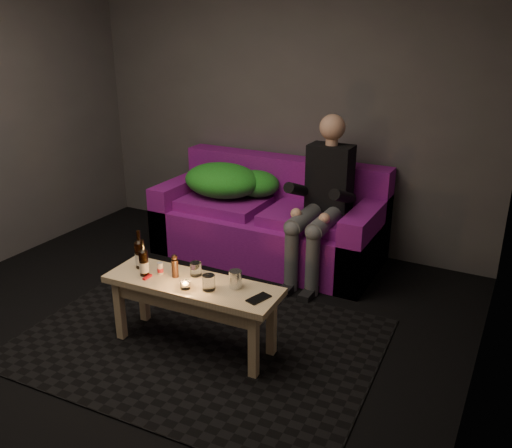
% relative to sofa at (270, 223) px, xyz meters
% --- Properties ---
extents(floor, '(4.50, 4.50, 0.00)m').
position_rel_sofa_xyz_m(floor, '(-0.08, -1.82, -0.31)').
color(floor, black).
rests_on(floor, ground).
extents(room, '(4.50, 4.50, 4.50)m').
position_rel_sofa_xyz_m(room, '(-0.08, -1.35, 1.33)').
color(room, silver).
rests_on(room, ground).
extents(rug, '(2.41, 1.80, 0.01)m').
position_rel_sofa_xyz_m(rug, '(0.23, -1.54, -0.31)').
color(rug, black).
rests_on(rug, floor).
extents(sofa, '(2.01, 0.90, 0.86)m').
position_rel_sofa_xyz_m(sofa, '(0.00, 0.00, 0.00)').
color(sofa, '#7A1182').
rests_on(sofa, floor).
extents(green_blanket, '(0.88, 0.60, 0.30)m').
position_rel_sofa_xyz_m(green_blanket, '(-0.43, -0.01, 0.34)').
color(green_blanket, '#2D8818').
rests_on(green_blanket, sofa).
extents(person, '(0.36, 0.83, 1.34)m').
position_rel_sofa_xyz_m(person, '(0.55, -0.16, 0.38)').
color(person, black).
rests_on(person, sofa).
extents(coffee_table, '(1.18, 0.42, 0.48)m').
position_rel_sofa_xyz_m(coffee_table, '(0.23, -1.59, 0.08)').
color(coffee_table, tan).
rests_on(coffee_table, rug).
extents(beer_bottle_a, '(0.07, 0.07, 0.27)m').
position_rel_sofa_xyz_m(beer_bottle_a, '(-0.20, -1.57, 0.26)').
color(beer_bottle_a, black).
rests_on(beer_bottle_a, coffee_table).
extents(beer_bottle_b, '(0.06, 0.06, 0.25)m').
position_rel_sofa_xyz_m(beer_bottle_b, '(-0.10, -1.65, 0.26)').
color(beer_bottle_b, black).
rests_on(beer_bottle_b, coffee_table).
extents(salt_shaker, '(0.04, 0.04, 0.08)m').
position_rel_sofa_xyz_m(salt_shaker, '(-0.02, -1.59, 0.21)').
color(salt_shaker, silver).
rests_on(salt_shaker, coffee_table).
extents(pepper_mill, '(0.06, 0.06, 0.12)m').
position_rel_sofa_xyz_m(pepper_mill, '(0.09, -1.58, 0.23)').
color(pepper_mill, black).
rests_on(pepper_mill, coffee_table).
extents(tumbler_back, '(0.10, 0.10, 0.09)m').
position_rel_sofa_xyz_m(tumbler_back, '(0.20, -1.50, 0.21)').
color(tumbler_back, white).
rests_on(tumbler_back, coffee_table).
extents(tealight, '(0.06, 0.06, 0.05)m').
position_rel_sofa_xyz_m(tealight, '(0.24, -1.68, 0.19)').
color(tealight, white).
rests_on(tealight, coffee_table).
extents(tumbler_front, '(0.10, 0.10, 0.10)m').
position_rel_sofa_xyz_m(tumbler_front, '(0.38, -1.63, 0.22)').
color(tumbler_front, white).
rests_on(tumbler_front, coffee_table).
extents(steel_cup, '(0.10, 0.10, 0.11)m').
position_rel_sofa_xyz_m(steel_cup, '(0.51, -1.52, 0.22)').
color(steel_cup, silver).
rests_on(steel_cup, coffee_table).
extents(smartphone, '(0.12, 0.17, 0.01)m').
position_rel_sofa_xyz_m(smartphone, '(0.71, -1.59, 0.17)').
color(smartphone, black).
rests_on(smartphone, coffee_table).
extents(red_lighter, '(0.02, 0.08, 0.01)m').
position_rel_sofa_xyz_m(red_lighter, '(-0.06, -1.68, 0.17)').
color(red_lighter, red).
rests_on(red_lighter, coffee_table).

